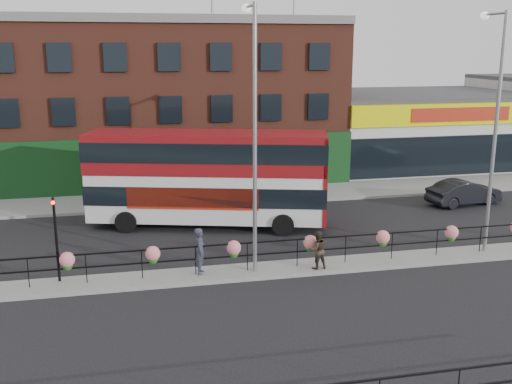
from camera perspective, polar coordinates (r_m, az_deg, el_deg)
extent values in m
plane|color=black|center=(23.63, 1.57, -7.59)|extent=(120.00, 120.00, 0.00)
cube|color=gray|center=(34.84, -3.18, -0.47)|extent=(60.00, 4.00, 0.15)
cube|color=gray|center=(23.60, 1.57, -7.42)|extent=(60.00, 1.60, 0.15)
cube|color=brown|center=(41.54, -10.59, 8.51)|extent=(25.00, 12.00, 10.00)
cube|color=#3F3F42|center=(41.42, -10.91, 15.61)|extent=(25.00, 12.00, 0.30)
cube|color=#0F3815|center=(35.97, -10.01, 2.45)|extent=(25.00, 0.25, 3.40)
cube|color=silver|center=(46.94, 14.87, 5.78)|extent=(15.00, 12.00, 5.00)
cube|color=#3F3F42|center=(46.67, 15.07, 9.00)|extent=(15.00, 12.00, 0.30)
cube|color=#E3DF02|center=(41.46, 18.84, 7.03)|extent=(15.00, 0.25, 1.40)
cube|color=#A62310|center=(41.36, 18.92, 7.01)|extent=(7.00, 0.10, 0.90)
cube|color=black|center=(41.82, 18.56, 3.36)|extent=(15.00, 0.25, 2.60)
cylinder|color=gray|center=(36.84, -4.20, 17.41)|extent=(0.12, 0.12, 1.40)
cylinder|color=gray|center=(37.89, 3.66, 17.32)|extent=(0.12, 0.12, 1.40)
cube|color=black|center=(23.20, 1.59, -4.71)|extent=(30.00, 0.05, 0.05)
cube|color=black|center=(23.37, 1.59, -5.86)|extent=(30.00, 0.05, 0.05)
cylinder|color=black|center=(23.05, -20.87, -7.22)|extent=(0.04, 0.04, 1.10)
cylinder|color=black|center=(22.82, -15.87, -7.03)|extent=(0.04, 0.04, 1.10)
cylinder|color=black|center=(22.77, -10.81, -6.79)|extent=(0.04, 0.04, 1.10)
cylinder|color=black|center=(22.88, -5.77, -6.50)|extent=(0.04, 0.04, 1.10)
cylinder|color=black|center=(23.18, -0.83, -6.17)|extent=(0.04, 0.04, 1.10)
cylinder|color=black|center=(23.63, 3.95, -5.80)|extent=(0.04, 0.04, 1.10)
cylinder|color=black|center=(24.25, 8.51, -5.42)|extent=(0.04, 0.04, 1.10)
cylinder|color=black|center=(25.01, 12.82, -5.02)|extent=(0.04, 0.04, 1.10)
cylinder|color=black|center=(25.90, 16.85, -4.62)|extent=(0.04, 0.04, 1.10)
cylinder|color=black|center=(26.91, 20.58, -4.23)|extent=(0.04, 0.04, 1.10)
sphere|color=#E2767C|center=(22.74, -17.55, -6.15)|extent=(0.56, 0.56, 0.56)
sphere|color=#22661C|center=(22.82, -17.51, -6.70)|extent=(0.36, 0.36, 0.36)
sphere|color=#E2767C|center=(22.64, -9.80, -5.79)|extent=(0.56, 0.56, 0.56)
sphere|color=#22661C|center=(22.72, -9.78, -6.34)|extent=(0.36, 0.36, 0.36)
sphere|color=#E2767C|center=(22.95, -2.13, -5.32)|extent=(0.56, 0.56, 0.56)
sphere|color=#22661C|center=(23.02, -2.12, -5.86)|extent=(0.36, 0.36, 0.36)
sphere|color=#E2767C|center=(23.65, 5.20, -4.79)|extent=(0.56, 0.56, 0.56)
sphere|color=#22661C|center=(23.72, 5.19, -5.32)|extent=(0.36, 0.36, 0.36)
sphere|color=#E2767C|center=(24.71, 11.99, -4.22)|extent=(0.56, 0.56, 0.56)
sphere|color=#22661C|center=(24.78, 11.96, -4.73)|extent=(0.36, 0.36, 0.36)
sphere|color=#E2767C|center=(26.09, 18.14, -3.66)|extent=(0.56, 0.56, 0.56)
sphere|color=#22661C|center=(26.16, 18.10, -4.14)|extent=(0.36, 0.36, 0.36)
cube|color=silver|center=(28.90, -4.69, 1.45)|extent=(11.61, 5.63, 4.12)
cube|color=maroon|center=(28.68, -4.73, 3.77)|extent=(11.68, 5.70, 1.86)
cube|color=black|center=(29.06, -4.66, 0.06)|extent=(11.71, 5.72, 0.93)
cube|color=black|center=(28.65, -4.74, 4.07)|extent=(11.73, 5.75, 0.93)
cube|color=maroon|center=(28.54, -4.77, 5.56)|extent=(11.61, 5.63, 0.12)
cube|color=maroon|center=(28.63, 6.51, 1.29)|extent=(0.92, 2.59, 4.12)
cube|color=#A62310|center=(27.90, -6.09, -0.65)|extent=(5.95, 1.76, 1.03)
cylinder|color=black|center=(28.94, -12.28, -2.81)|extent=(1.08, 0.58, 1.03)
cylinder|color=black|center=(31.33, -11.00, -1.48)|extent=(1.08, 0.58, 1.03)
cylinder|color=black|center=(27.85, 2.59, -3.15)|extent=(1.08, 0.58, 1.03)
cylinder|color=black|center=(30.32, 2.70, -1.75)|extent=(1.08, 0.58, 1.03)
imported|color=black|center=(35.18, 19.19, -0.03)|extent=(2.86, 4.72, 1.40)
imported|color=#2D2F3C|center=(22.84, -5.33, -5.61)|extent=(0.85, 0.72, 1.80)
imported|color=#342A1F|center=(23.40, 5.87, -5.50)|extent=(0.89, 0.77, 1.52)
cylinder|color=gray|center=(21.98, -0.11, 4.65)|extent=(0.16, 0.16, 9.94)
cylinder|color=gray|center=(22.49, -0.54, 17.30)|extent=(0.10, 1.49, 0.10)
sphere|color=silver|center=(23.21, -0.94, 17.06)|extent=(0.36, 0.36, 0.36)
cylinder|color=gray|center=(26.21, 21.81, 4.98)|extent=(0.16, 0.16, 9.79)
cylinder|color=gray|center=(26.62, 21.84, 15.49)|extent=(0.10, 1.47, 0.10)
sphere|color=silver|center=(27.23, 20.95, 15.40)|extent=(0.35, 0.35, 0.35)
cylinder|color=black|center=(22.96, -18.48, -4.33)|extent=(0.10, 0.10, 3.20)
imported|color=black|center=(22.54, -18.78, -0.45)|extent=(0.15, 0.18, 0.90)
sphere|color=#FF190C|center=(22.46, -18.78, -0.97)|extent=(0.14, 0.14, 0.14)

